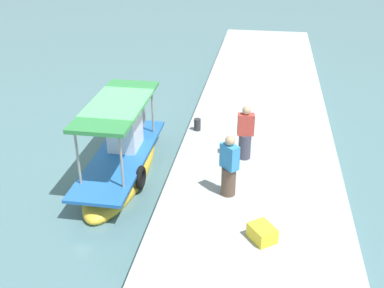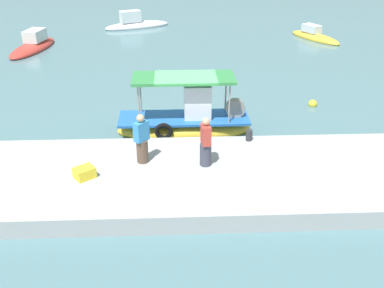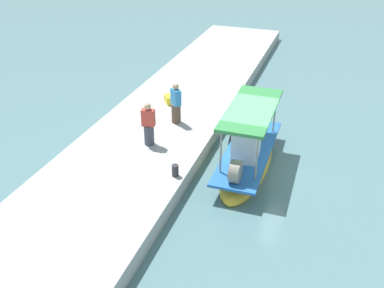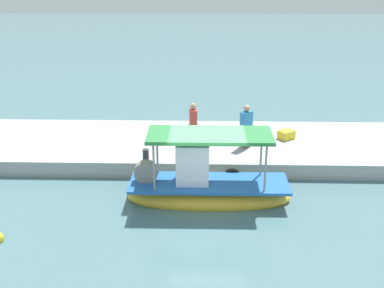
# 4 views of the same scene
# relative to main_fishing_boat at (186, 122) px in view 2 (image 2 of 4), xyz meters

# --- Properties ---
(ground_plane) EXTENTS (120.00, 120.00, 0.00)m
(ground_plane) POSITION_rel_main_fishing_boat_xyz_m (-0.02, 0.30, -0.50)
(ground_plane) COLOR slate
(dock_quay) EXTENTS (36.00, 5.09, 0.62)m
(dock_quay) POSITION_rel_main_fishing_boat_xyz_m (-0.02, -4.25, -0.19)
(dock_quay) COLOR #A8A8AB
(dock_quay) RESTS_ON ground_plane
(main_fishing_boat) EXTENTS (5.68, 1.79, 2.84)m
(main_fishing_boat) POSITION_rel_main_fishing_boat_xyz_m (0.00, 0.00, 0.00)
(main_fishing_boat) COLOR gold
(main_fishing_boat) RESTS_ON ground_plane
(fisherman_near_bollard) EXTENTS (0.56, 0.56, 1.79)m
(fisherman_near_bollard) POSITION_rel_main_fishing_boat_xyz_m (-1.62, -3.54, 0.94)
(fisherman_near_bollard) COLOR brown
(fisherman_near_bollard) RESTS_ON dock_quay
(fisherman_by_crate) EXTENTS (0.44, 0.53, 1.77)m
(fisherman_by_crate) POSITION_rel_main_fishing_boat_xyz_m (0.54, -3.85, 0.92)
(fisherman_by_crate) COLOR #404151
(fisherman_by_crate) RESTS_ON dock_quay
(mooring_bollard) EXTENTS (0.24, 0.24, 0.43)m
(mooring_bollard) POSITION_rel_main_fishing_boat_xyz_m (2.32, -2.07, 0.34)
(mooring_bollard) COLOR #2D2D33
(mooring_bollard) RESTS_ON dock_quay
(cargo_crate) EXTENTS (0.80, 0.77, 0.37)m
(cargo_crate) POSITION_rel_main_fishing_boat_xyz_m (-3.46, -4.52, 0.31)
(cargo_crate) COLOR yellow
(cargo_crate) RESTS_ON dock_quay
(marker_buoy) EXTENTS (0.43, 0.43, 0.43)m
(marker_buoy) POSITION_rel_main_fishing_boat_xyz_m (6.26, 2.71, -0.41)
(marker_buoy) COLOR gold
(marker_buoy) RESTS_ON ground_plane
(moored_boat_near) EXTENTS (3.44, 4.67, 1.24)m
(moored_boat_near) POSITION_rel_main_fishing_boat_xyz_m (10.14, 15.61, -0.33)
(moored_boat_near) COLOR gold
(moored_boat_near) RESTS_ON ground_plane
(moored_boat_mid) EXTENTS (5.57, 3.38, 1.65)m
(moored_boat_mid) POSITION_rel_main_fishing_boat_xyz_m (-3.53, 19.95, -0.22)
(moored_boat_mid) COLOR silver
(moored_boat_mid) RESTS_ON ground_plane
(moored_boat_far) EXTENTS (2.89, 5.63, 1.51)m
(moored_boat_far) POSITION_rel_main_fishing_boat_xyz_m (-10.17, 13.57, -0.26)
(moored_boat_far) COLOR #BD362D
(moored_boat_far) RESTS_ON ground_plane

